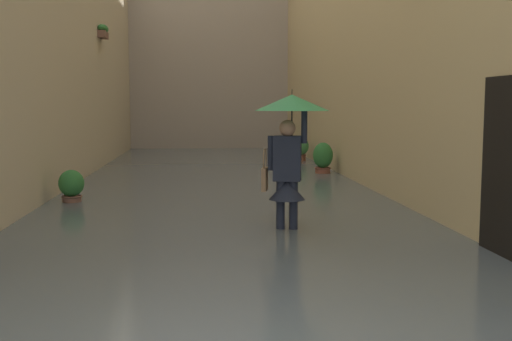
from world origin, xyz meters
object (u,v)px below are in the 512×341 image
at_px(potted_plant_near_right, 71,188).
at_px(potted_plant_far_left, 323,159).
at_px(potted_plant_near_left, 300,149).
at_px(person_wading, 289,135).

distance_m(potted_plant_near_right, potted_plant_far_left, 6.76).
xyz_separation_m(potted_plant_near_right, potted_plant_near_left, (-5.36, -7.56, 0.11)).
height_order(potted_plant_near_left, potted_plant_far_left, potted_plant_far_left).
height_order(person_wading, potted_plant_near_right, person_wading).
distance_m(person_wading, potted_plant_near_left, 10.48).
xyz_separation_m(potted_plant_near_left, potted_plant_far_left, (-0.01, 3.46, -0.00)).
bearing_deg(potted_plant_near_left, potted_plant_far_left, 90.18).
height_order(potted_plant_near_right, potted_plant_near_left, potted_plant_near_left).
distance_m(potted_plant_near_left, potted_plant_far_left, 3.46).
relative_size(potted_plant_near_left, potted_plant_far_left, 0.95).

